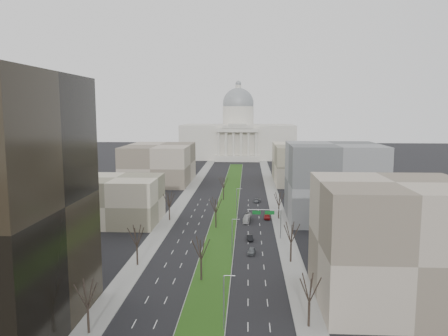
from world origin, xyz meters
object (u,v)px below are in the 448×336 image
(car_grey_far, at_px, (257,200))
(box_van, at_px, (247,218))
(car_red, at_px, (267,217))
(car_black, at_px, (250,238))
(car_grey_near, at_px, (252,251))

(car_grey_far, relative_size, box_van, 0.59)
(car_red, relative_size, car_grey_far, 1.01)
(car_black, distance_m, car_red, 24.10)
(car_grey_near, relative_size, car_red, 0.91)
(car_red, height_order, box_van, box_van)
(car_grey_near, distance_m, car_black, 11.10)
(car_grey_near, xyz_separation_m, car_grey_far, (2.48, 59.88, -0.09))
(car_grey_near, distance_m, car_grey_far, 59.93)
(car_grey_far, bearing_deg, car_red, -76.77)
(car_black, distance_m, box_van, 19.55)
(car_grey_far, bearing_deg, car_black, -86.18)
(car_black, height_order, car_red, car_black)
(car_grey_far, xyz_separation_m, box_van, (-3.63, -29.25, 0.45))
(car_black, height_order, box_van, box_van)
(car_grey_near, distance_m, car_red, 34.94)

